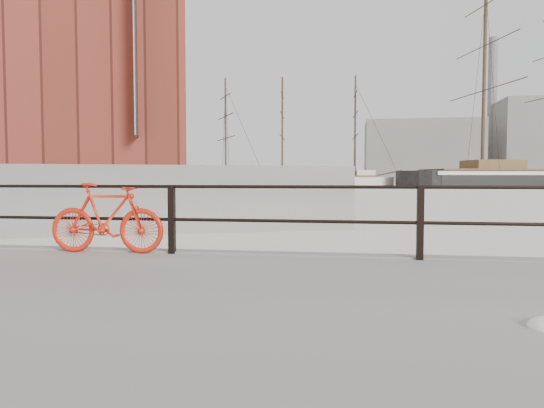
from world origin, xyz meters
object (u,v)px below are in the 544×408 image
at_px(workboat_near, 25,195).
at_px(schooner_left, 192,187).
at_px(workboat_far, 99,191).
at_px(schooner_mid, 318,187).
at_px(bicycle, 107,218).

bearing_deg(workboat_near, schooner_left, 84.04).
xyz_separation_m(schooner_left, workboat_far, (-2.66, -27.67, 0.00)).
xyz_separation_m(schooner_mid, schooner_left, (-22.15, -1.63, 0.00)).
bearing_deg(workboat_near, bicycle, -57.97).
bearing_deg(bicycle, schooner_mid, 88.89).
relative_size(workboat_near, workboat_far, 1.17).
height_order(schooner_left, workboat_far, schooner_left).
xyz_separation_m(schooner_left, workboat_near, (-0.34, -44.40, 0.00)).
bearing_deg(bicycle, schooner_left, 105.11).
bearing_deg(workboat_far, bicycle, -80.02).
height_order(bicycle, schooner_mid, schooner_mid).
xyz_separation_m(schooner_mid, workboat_near, (-22.49, -46.03, 0.00)).
distance_m(workboat_near, workboat_far, 16.88).
bearing_deg(schooner_left, workboat_near, -119.63).
distance_m(schooner_mid, schooner_left, 22.21).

